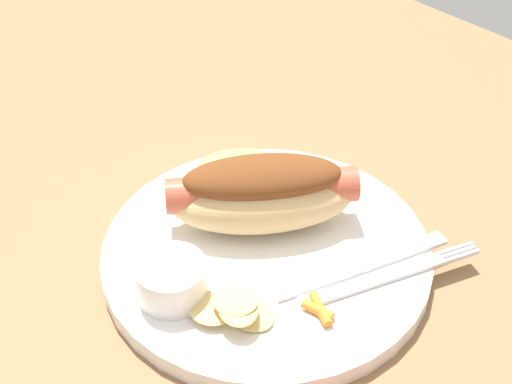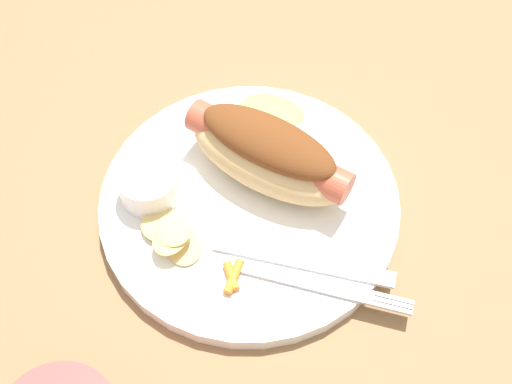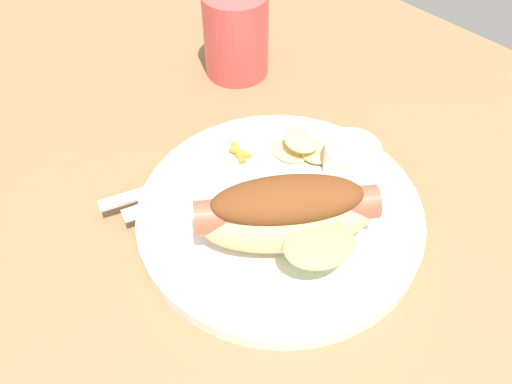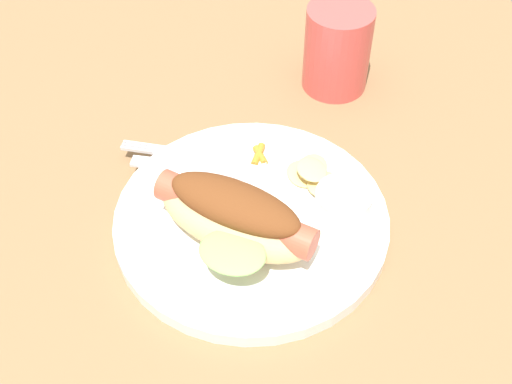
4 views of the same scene
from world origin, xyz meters
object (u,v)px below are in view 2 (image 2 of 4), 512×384
Objects in this scene: fork at (313,284)px; knife at (303,261)px; sauce_ramekin at (149,189)px; chips_pile at (172,234)px; plate at (249,203)px; hot_dog at (268,152)px; carrot_garnish at (233,276)px.

fork and knife have the same top height.
sauce_ramekin is 0.87× the size of chips_pile.
fork is at bearing 53.78° from sauce_ramekin.
knife is 2.48× the size of chips_pile.
hot_dog reaches higher than plate.
knife is at bearing 99.24° from carrot_garnish.
hot_dog is 10.89cm from sauce_ramekin.
fork reaches higher than plate.
fork is (9.69, 13.23, -1.33)cm from sauce_ramekin.
knife is 4.97× the size of carrot_garnish.
plate is at bearing 165.45° from carrot_garnish.
hot_dog reaches higher than carrot_garnish.
fork is 4.88× the size of carrot_garnish.
fork is 2.43× the size of chips_pile.
plate is 8.67× the size of carrot_garnish.
plate is 4.96× the size of sauce_ramekin.
knife reaches higher than plate.
fork is at bearing -56.84° from knife.
sauce_ramekin is 10.91cm from carrot_garnish.
plate is at bearing 137.25° from fork.
knife is at bearing 73.69° from chips_pile.
chips_pile is (-3.16, -10.81, 0.76)cm from knife.
plate is 8.09cm from carrot_garnish.
fork is (8.90, 4.51, 1.00)cm from plate.
plate is 10.03cm from fork.
sauce_ramekin is (-0.78, -8.72, 2.33)cm from plate.
carrot_garnish is (-1.16, -6.52, 0.18)cm from fork.
carrot_garnish is at bearing -14.55° from plate.
hot_dog is at bearing 159.31° from carrot_garnish.
hot_dog is 12.17cm from fork.
chips_pile is at bearing 175.42° from fork.
chips_pile is (3.61, -6.86, 1.74)cm from plate.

